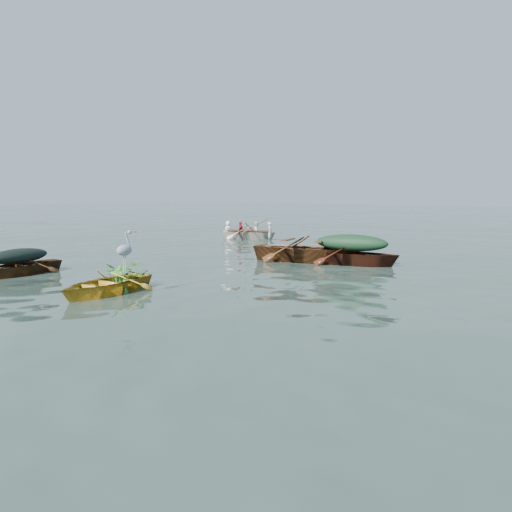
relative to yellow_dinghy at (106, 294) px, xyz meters
The scene contains 13 objects.
ground 2.12m from the yellow_dinghy, 75.88° to the left, with size 140.00×140.00×0.00m, color #31453B.
yellow_dinghy is the anchor object (origin of this frame).
dark_covered_boat 3.98m from the yellow_dinghy, behind, with size 1.18×3.18×0.76m, color #462710.
green_tarp_boat 7.64m from the yellow_dinghy, 68.92° to the left, with size 1.27×4.07×0.93m, color #4E2112.
open_wooden_boat 6.99m from the yellow_dinghy, 79.71° to the left, with size 1.47×4.73×1.13m, color brown.
rowed_boat 12.92m from the yellow_dinghy, 110.75° to the left, with size 1.12×3.73×0.86m, color white.
dark_tarp_cover 4.02m from the yellow_dinghy, behind, with size 0.65×1.75×0.40m, color black.
green_tarp_cover 7.67m from the yellow_dinghy, 68.92° to the left, with size 0.70×2.24×0.52m, color black.
thwart_benches 7.01m from the yellow_dinghy, 79.71° to the left, with size 0.88×2.36×0.04m, color #442410, non-canonical shape.
heron 1.02m from the yellow_dinghy, ahead, with size 0.28×0.40×0.92m, color #9B9FA3, non-canonical shape.
dinghy_weeds 0.89m from the yellow_dinghy, 90.84° to the left, with size 0.70×0.90×0.60m, color #31771F.
rowers 12.95m from the yellow_dinghy, 110.75° to the left, with size 1.01×2.61×0.76m, color silver.
oars 12.93m from the yellow_dinghy, 110.75° to the left, with size 2.60×0.60×0.06m, color olive, non-canonical shape.
Camera 1 is at (8.35, -9.19, 2.27)m, focal length 35.00 mm.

